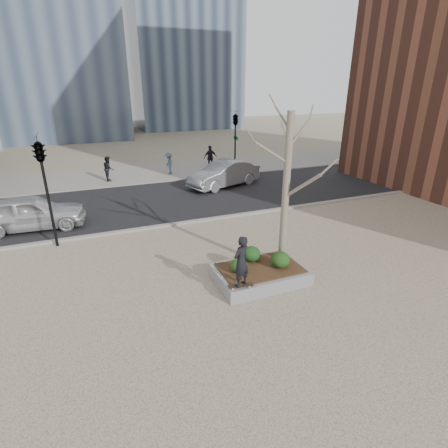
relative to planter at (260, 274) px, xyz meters
name	(u,v)px	position (x,y,z in m)	size (l,w,h in m)	color
ground	(233,286)	(-1.00, 0.00, -0.23)	(120.00, 120.00, 0.00)	tan
street	(164,200)	(-1.00, 10.00, -0.21)	(60.00, 8.00, 0.02)	black
far_sidewalk	(143,173)	(-1.00, 17.00, -0.21)	(60.00, 6.00, 0.02)	gray
planter	(260,274)	(0.00, 0.00, 0.00)	(3.00, 2.00, 0.45)	gray
planter_mulch	(260,268)	(0.00, 0.00, 0.25)	(2.70, 1.70, 0.04)	#382314
sycamore_tree	(288,166)	(1.00, 0.30, 3.56)	(2.80, 2.80, 6.60)	gray
shrub_left	(239,265)	(-0.79, 0.00, 0.50)	(0.55, 0.55, 0.47)	#133C14
shrub_middle	(251,254)	(-0.07, 0.54, 0.53)	(0.63, 0.63, 0.53)	#143F16
shrub_right	(280,260)	(0.64, -0.22, 0.54)	(0.64, 0.64, 0.55)	black
skateboard	(241,286)	(-1.10, -0.83, 0.26)	(0.78, 0.20, 0.07)	black
skateboarder	(241,262)	(-1.10, -0.83, 1.11)	(0.59, 0.39, 1.62)	black
police_car	(31,212)	(-7.57, 7.99, 0.59)	(1.87, 4.66, 1.59)	#BCBDC1
car_silver	(224,174)	(3.33, 11.42, 0.61)	(1.73, 4.97, 1.64)	gray
car_third	(375,160)	(16.17, 11.61, 0.52)	(2.03, 5.00, 1.45)	#4F505A
pedestrian_a	(109,169)	(-3.48, 15.76, 0.63)	(0.81, 0.63, 1.67)	black
pedestrian_b	(169,163)	(0.83, 16.06, 0.59)	(1.02, 0.59, 1.58)	#405974
pedestrian_c	(210,157)	(4.22, 16.43, 0.71)	(1.07, 0.45, 1.83)	black
traffic_light_near	(47,194)	(-6.50, 5.60, 2.02)	(0.60, 2.48, 4.50)	black
traffic_light_far	(235,143)	(5.50, 14.60, 2.02)	(0.60, 2.48, 4.50)	black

